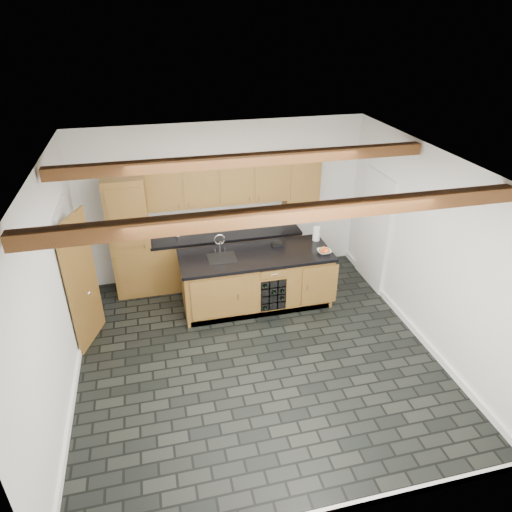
# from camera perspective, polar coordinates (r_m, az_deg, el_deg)

# --- Properties ---
(ground) EXTENTS (5.00, 5.00, 0.00)m
(ground) POSITION_cam_1_polar(r_m,az_deg,el_deg) (6.75, 0.09, -12.18)
(ground) COLOR black
(ground) RESTS_ON ground
(room_shell) EXTENTS (5.01, 5.00, 5.00)m
(room_shell) POSITION_cam_1_polar(r_m,az_deg,el_deg) (6.31, -1.80, 1.40)
(room_shell) COLOR white
(room_shell) RESTS_ON ground
(back_cabinetry) EXTENTS (3.65, 0.62, 2.20)m
(back_cabinetry) POSITION_cam_1_polar(r_m,az_deg,el_deg) (8.02, -6.31, 3.08)
(back_cabinetry) COLOR olive
(back_cabinetry) RESTS_ON ground
(island) EXTENTS (2.48, 0.96, 0.93)m
(island) POSITION_cam_1_polar(r_m,az_deg,el_deg) (7.55, 0.04, -2.93)
(island) COLOR olive
(island) RESTS_ON ground
(faucet) EXTENTS (0.45, 0.40, 0.34)m
(faucet) POSITION_cam_1_polar(r_m,az_deg,el_deg) (7.25, -4.33, 0.11)
(faucet) COLOR black
(faucet) RESTS_ON island
(kitchen_scale) EXTENTS (0.18, 0.12, 0.06)m
(kitchen_scale) POSITION_cam_1_polar(r_m,az_deg,el_deg) (7.60, 2.67, 1.54)
(kitchen_scale) COLOR black
(kitchen_scale) RESTS_ON island
(fruit_bowl) EXTENTS (0.23, 0.23, 0.05)m
(fruit_bowl) POSITION_cam_1_polar(r_m,az_deg,el_deg) (7.43, 8.50, 0.55)
(fruit_bowl) COLOR silver
(fruit_bowl) RESTS_ON island
(fruit_cluster) EXTENTS (0.16, 0.17, 0.07)m
(fruit_cluster) POSITION_cam_1_polar(r_m,az_deg,el_deg) (7.41, 8.52, 0.75)
(fruit_cluster) COLOR #C6401A
(fruit_cluster) RESTS_ON fruit_bowl
(paper_towel) EXTENTS (0.12, 0.12, 0.24)m
(paper_towel) POSITION_cam_1_polar(r_m,az_deg,el_deg) (7.80, 7.55, 2.78)
(paper_towel) COLOR white
(paper_towel) RESTS_ON island
(mug) EXTENTS (0.10, 0.10, 0.08)m
(mug) POSITION_cam_1_polar(r_m,az_deg,el_deg) (8.02, -9.73, 2.75)
(mug) COLOR white
(mug) RESTS_ON back_cabinetry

